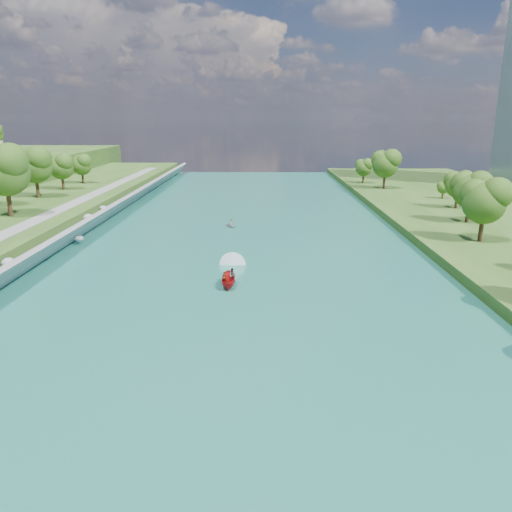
{
  "coord_description": "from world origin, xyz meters",
  "views": [
    {
      "loc": [
        3.62,
        -45.38,
        19.27
      ],
      "look_at": [
        2.87,
        15.22,
        2.5
      ],
      "focal_mm": 35.0,
      "sensor_mm": 36.0,
      "label": 1
    }
  ],
  "objects": [
    {
      "name": "motorboat",
      "position": [
        -0.33,
        11.75,
        0.81
      ],
      "size": [
        3.6,
        18.93,
        2.11
      ],
      "rotation": [
        0.0,
        0.0,
        3.16
      ],
      "color": "#AD0D10",
      "rests_on": "river_water"
    },
    {
      "name": "ground",
      "position": [
        0.0,
        0.0,
        0.0
      ],
      "size": [
        260.0,
        260.0,
        0.0
      ],
      "primitive_type": "plane",
      "color": "#2D5119",
      "rests_on": "ground"
    },
    {
      "name": "trees_east",
      "position": [
        37.2,
        26.72,
        6.76
      ],
      "size": [
        16.51,
        143.08,
        11.86
      ],
      "color": "#2B4D14",
      "rests_on": "berm_east"
    },
    {
      "name": "raft",
      "position": [
        -2.03,
        43.98,
        0.44
      ],
      "size": [
        3.06,
        3.51,
        1.49
      ],
      "rotation": [
        0.0,
        0.0,
        0.4
      ],
      "color": "gray",
      "rests_on": "river_water"
    },
    {
      "name": "river_water",
      "position": [
        0.0,
        20.0,
        0.05
      ],
      "size": [
        55.0,
        240.0,
        0.1
      ],
      "primitive_type": "cube",
      "color": "#17594F",
      "rests_on": "ground"
    },
    {
      "name": "riprap_bank",
      "position": [
        -25.87,
        19.4,
        1.83
      ],
      "size": [
        4.14,
        236.0,
        4.39
      ],
      "color": "slate",
      "rests_on": "ground"
    }
  ]
}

